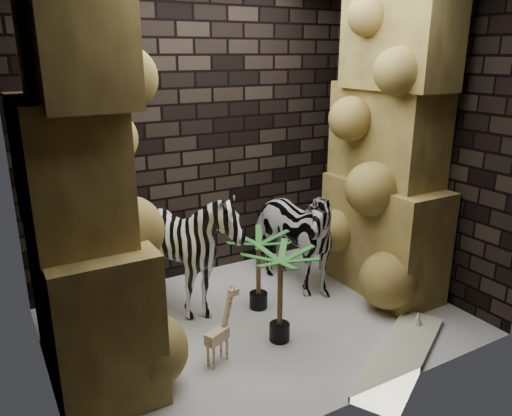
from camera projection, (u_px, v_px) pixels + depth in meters
floor at (259, 321)px, 4.42m from camera, size 3.50×3.50×0.00m
wall_back at (197, 135)px, 5.01m from camera, size 3.50×0.00×3.50m
wall_front at (365, 193)px, 2.94m from camera, size 3.50×0.00×3.50m
wall_left at (22, 184)px, 3.14m from camera, size 0.00×3.00×3.00m
wall_right at (415, 138)px, 4.80m from camera, size 0.00×3.00×3.00m
rock_pillar_left at (79, 177)px, 3.31m from camera, size 0.68×1.30×3.00m
rock_pillar_right at (390, 141)px, 4.65m from camera, size 0.58×1.25×3.00m
zebra_right at (288, 226)px, 4.89m from camera, size 0.76×1.19×1.31m
zebra_left at (186, 257)px, 4.42m from camera, size 1.38×1.51×1.11m
giraffe_toy at (217, 329)px, 3.75m from camera, size 0.32×0.22×0.60m
palm_front at (259, 271)px, 4.56m from camera, size 0.36×0.36×0.74m
palm_back at (280, 296)px, 4.02m from camera, size 0.36×0.36×0.81m
surfboard at (401, 356)px, 3.88m from camera, size 1.41×0.99×0.05m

